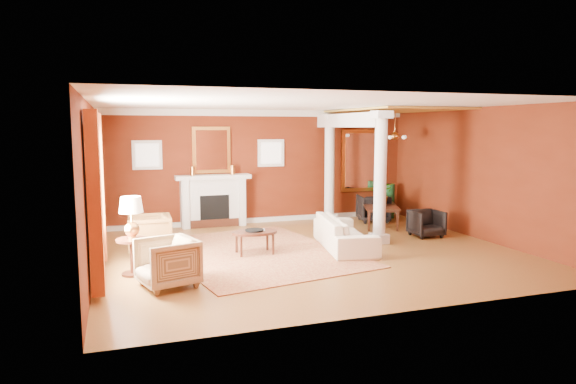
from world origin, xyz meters
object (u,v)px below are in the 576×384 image
object	(u,v)px
side_table	(132,224)
sofa	(345,228)
armchair_leopard	(149,232)
dining_table	(381,210)
armchair_stripe	(167,260)
coffee_table	(255,233)

from	to	relation	value
side_table	sofa	bearing A→B (deg)	8.58
armchair_leopard	dining_table	distance (m)	5.80
armchair_stripe	dining_table	xyz separation A→B (m)	(5.58, 3.36, -0.01)
side_table	dining_table	size ratio (longest dim) A/B	0.89
coffee_table	side_table	xyz separation A→B (m)	(-2.29, -0.72, 0.46)
side_table	dining_table	bearing A→B (deg)	22.62
coffee_table	sofa	bearing A→B (deg)	-2.75
sofa	armchair_leopard	xyz separation A→B (m)	(-3.81, 0.84, -0.01)
armchair_stripe	side_table	distance (m)	1.06
sofa	armchair_stripe	world-z (taller)	sofa
coffee_table	dining_table	world-z (taller)	dining_table
armchair_stripe	coffee_table	size ratio (longest dim) A/B	0.93
sofa	side_table	world-z (taller)	side_table
sofa	coffee_table	bearing A→B (deg)	97.39
sofa	armchair_leopard	distance (m)	3.90
sofa	coffee_table	distance (m)	1.88
coffee_table	side_table	distance (m)	2.44
coffee_table	armchair_stripe	bearing A→B (deg)	-139.42
armchair_stripe	coffee_table	xyz separation A→B (m)	(1.81, 1.55, -0.01)
coffee_table	dining_table	size ratio (longest dim) A/B	0.61
sofa	armchair_leopard	size ratio (longest dim) A/B	2.61
armchair_stripe	coffee_table	world-z (taller)	armchair_stripe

